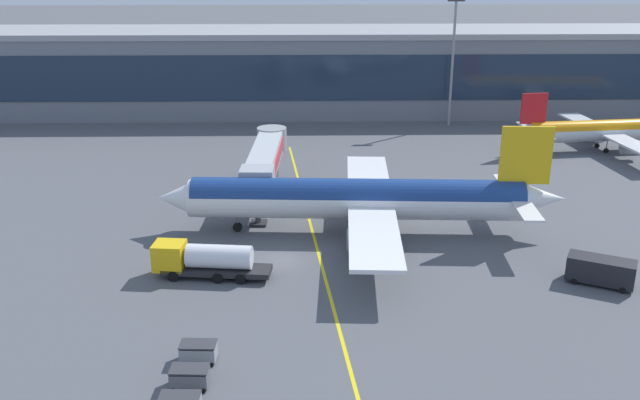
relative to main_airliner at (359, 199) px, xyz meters
name	(u,v)px	position (x,y,z in m)	size (l,w,h in m)	color
ground_plane	(281,260)	(-8.11, -6.89, -3.90)	(700.00, 700.00, 0.00)	#515459
apron_lead_in_line	(318,252)	(-4.45, -4.89, -3.90)	(0.30, 80.00, 0.01)	yellow
terminal_building	(277,71)	(-10.77, 61.02, 3.70)	(186.82, 19.03, 15.16)	slate
main_airliner	(359,199)	(0.00, 0.00, 0.00)	(43.08, 34.05, 11.84)	white
jet_bridge	(266,158)	(-10.44, 12.28, 1.00)	(4.65, 21.50, 6.59)	#B2B7BC
fuel_tanker	(204,259)	(-15.06, -10.31, -2.16)	(11.01, 3.64, 3.25)	#232326
lavatory_truck	(599,269)	(20.82, -12.55, -2.48)	(6.21, 4.71, 2.50)	black
baggage_cart_1	(190,377)	(-13.76, -27.66, -3.12)	(2.72, 1.73, 1.48)	#595B60
baggage_cart_2	(198,352)	(-13.62, -24.46, -3.12)	(2.72, 1.73, 1.48)	gray
commuter_jet_far	(613,130)	(40.76, 32.18, -0.78)	(32.88, 26.08, 9.05)	silver
apron_light_mast_1	(453,51)	(19.37, 49.06, 8.83)	(2.80, 0.50, 21.57)	gray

